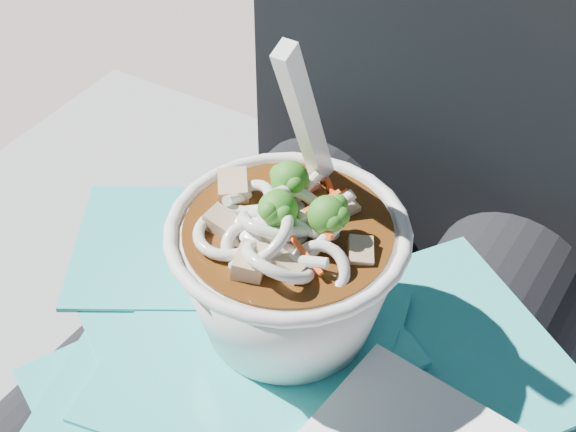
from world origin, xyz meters
The scene contains 4 objects.
lap centered at (0.00, 0.00, 0.50)m, with size 0.33×0.48×0.14m.
person_body centered at (0.00, 0.09, 0.53)m, with size 0.34×0.94×0.98m.
plastic_bag centered at (-0.01, -0.01, 0.58)m, with size 0.42×0.38×0.02m.
udon_bowl centered at (0.00, 0.02, 0.64)m, with size 0.18×0.18×0.20m.
Camera 1 is at (0.19, -0.28, 1.01)m, focal length 50.00 mm.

